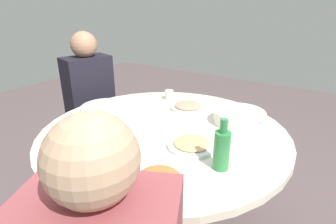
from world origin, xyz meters
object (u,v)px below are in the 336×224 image
(round_dining_table, at_px, (164,143))
(dish_noodles, at_px, (192,144))
(soup_bowl, at_px, (239,117))
(dish_tofu_braise, at_px, (159,180))
(dish_shrimp, at_px, (188,106))
(diner_right, at_px, (89,91))
(dish_eggplant, at_px, (89,163))
(rice_bowl, at_px, (106,113))
(tea_cup_far, at_px, (74,139))
(tea_cup_near, at_px, (169,95))
(stool_for_diner_right, at_px, (96,152))
(green_bottle, at_px, (222,149))

(round_dining_table, height_order, dish_noodles, dish_noodles)
(soup_bowl, relative_size, dish_tofu_braise, 1.20)
(dish_shrimp, relative_size, diner_right, 0.30)
(round_dining_table, relative_size, dish_eggplant, 5.37)
(dish_tofu_braise, bearing_deg, rice_bowl, -27.63)
(soup_bowl, xyz_separation_m, dish_shrimp, (0.35, -0.03, -0.02))
(dish_noodles, height_order, tea_cup_far, tea_cup_far)
(tea_cup_near, distance_m, diner_right, 0.64)
(dish_noodles, height_order, dish_shrimp, dish_shrimp)
(round_dining_table, bearing_deg, diner_right, -14.63)
(stool_for_diner_right, bearing_deg, diner_right, 180.00)
(rice_bowl, height_order, tea_cup_far, rice_bowl)
(green_bottle, bearing_deg, diner_right, -17.47)
(rice_bowl, xyz_separation_m, dish_noodles, (-0.57, -0.00, -0.03))
(rice_bowl, height_order, soup_bowl, rice_bowl)
(dish_eggplant, relative_size, dish_noodles, 1.05)
(tea_cup_near, height_order, tea_cup_far, tea_cup_near)
(diner_right, bearing_deg, soup_bowl, -175.94)
(dish_eggplant, xyz_separation_m, diner_right, (0.81, -0.69, -0.01))
(green_bottle, distance_m, diner_right, 1.33)
(soup_bowl, height_order, dish_tofu_braise, soup_bowl)
(dish_tofu_braise, xyz_separation_m, tea_cup_far, (0.53, -0.03, 0.01))
(dish_shrimp, xyz_separation_m, diner_right, (0.81, 0.11, -0.01))
(dish_noodles, xyz_separation_m, green_bottle, (-0.18, 0.09, 0.07))
(dish_eggplant, xyz_separation_m, green_bottle, (-0.46, -0.30, 0.07))
(dish_shrimp, distance_m, diner_right, 0.82)
(rice_bowl, relative_size, soup_bowl, 0.96)
(rice_bowl, xyz_separation_m, tea_cup_near, (-0.10, -0.51, -0.01))
(round_dining_table, relative_size, diner_right, 1.73)
(round_dining_table, distance_m, diner_right, 0.89)
(stool_for_diner_right, height_order, diner_right, diner_right)
(dish_noodles, distance_m, dish_tofu_braise, 0.32)
(dish_shrimp, xyz_separation_m, green_bottle, (-0.45, 0.51, 0.07))
(round_dining_table, distance_m, green_bottle, 0.47)
(dish_tofu_braise, relative_size, tea_cup_near, 3.83)
(dish_noodles, distance_m, diner_right, 1.12)
(tea_cup_far, bearing_deg, dish_eggplant, 156.59)
(dish_shrimp, bearing_deg, green_bottle, 131.37)
(stool_for_diner_right, bearing_deg, dish_eggplant, 139.24)
(green_bottle, bearing_deg, round_dining_table, -23.21)
(round_dining_table, relative_size, stool_for_diner_right, 2.91)
(rice_bowl, bearing_deg, stool_for_diner_right, -31.34)
(dish_tofu_braise, xyz_separation_m, tea_cup_near, (0.51, -0.83, 0.01))
(soup_bowl, bearing_deg, tea_cup_near, -12.15)
(stool_for_diner_right, bearing_deg, dish_tofu_braise, 150.64)
(green_bottle, bearing_deg, dish_tofu_braise, 57.55)
(dish_noodles, relative_size, tea_cup_near, 3.63)
(dish_eggplant, height_order, tea_cup_near, tea_cup_near)
(rice_bowl, xyz_separation_m, green_bottle, (-0.75, 0.09, 0.04))
(dish_eggplant, relative_size, stool_for_diner_right, 0.54)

